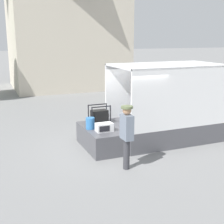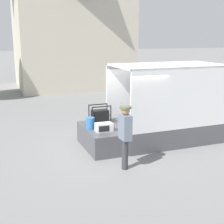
{
  "view_description": "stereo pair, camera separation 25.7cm",
  "coord_description": "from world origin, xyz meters",
  "px_view_note": "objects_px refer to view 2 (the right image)",
  "views": [
    {
      "loc": [
        -4.03,
        -9.29,
        3.62
      ],
      "look_at": [
        -0.27,
        -0.2,
        1.25
      ],
      "focal_mm": 50.0,
      "sensor_mm": 36.0,
      "label": 1
    },
    {
      "loc": [
        -3.79,
        -9.38,
        3.62
      ],
      "look_at": [
        -0.27,
        -0.2,
        1.25
      ],
      "focal_mm": 50.0,
      "sensor_mm": 36.0,
      "label": 2
    }
  ],
  "objects_px": {
    "orange_bucket": "(90,123)",
    "worker_person": "(125,131)",
    "microwave": "(104,127)",
    "portable_generator": "(100,116)",
    "box_truck": "(204,109)"
  },
  "relations": [
    {
      "from": "portable_generator",
      "to": "worker_person",
      "type": "relative_size",
      "value": 0.39
    },
    {
      "from": "portable_generator",
      "to": "box_truck",
      "type": "bearing_deg",
      "value": -8.2
    },
    {
      "from": "box_truck",
      "to": "worker_person",
      "type": "xyz_separation_m",
      "value": [
        -4.03,
        -1.88,
        0.12
      ]
    },
    {
      "from": "box_truck",
      "to": "worker_person",
      "type": "bearing_deg",
      "value": -154.96
    },
    {
      "from": "box_truck",
      "to": "worker_person",
      "type": "relative_size",
      "value": 3.14
    },
    {
      "from": "orange_bucket",
      "to": "worker_person",
      "type": "xyz_separation_m",
      "value": [
        0.42,
        -1.89,
        0.24
      ]
    },
    {
      "from": "worker_person",
      "to": "portable_generator",
      "type": "bearing_deg",
      "value": 87.28
    },
    {
      "from": "portable_generator",
      "to": "orange_bucket",
      "type": "distance_m",
      "value": 0.78
    },
    {
      "from": "box_truck",
      "to": "orange_bucket",
      "type": "xyz_separation_m",
      "value": [
        -4.45,
        0.01,
        -0.11
      ]
    },
    {
      "from": "microwave",
      "to": "worker_person",
      "type": "xyz_separation_m",
      "value": [
        0.1,
        -1.46,
        0.29
      ]
    },
    {
      "from": "orange_bucket",
      "to": "worker_person",
      "type": "bearing_deg",
      "value": -77.39
    },
    {
      "from": "box_truck",
      "to": "microwave",
      "type": "xyz_separation_m",
      "value": [
        -4.13,
        -0.42,
        -0.17
      ]
    },
    {
      "from": "microwave",
      "to": "portable_generator",
      "type": "distance_m",
      "value": 1.01
    },
    {
      "from": "microwave",
      "to": "orange_bucket",
      "type": "relative_size",
      "value": 1.42
    },
    {
      "from": "box_truck",
      "to": "microwave",
      "type": "relative_size",
      "value": 10.7
    }
  ]
}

